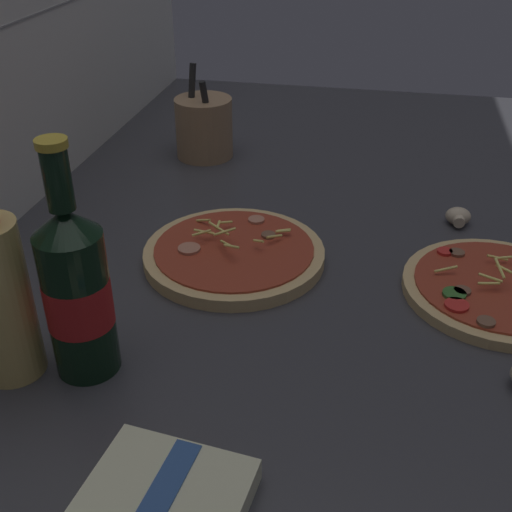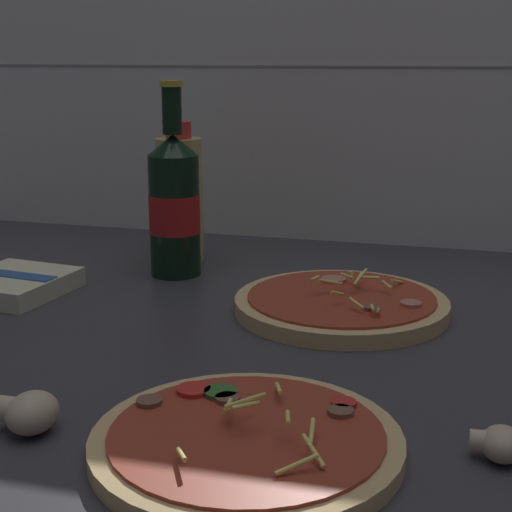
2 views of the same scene
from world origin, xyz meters
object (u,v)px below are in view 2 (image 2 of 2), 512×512
object	(u,v)px
pizza_near	(246,441)
beer_bottle	(174,203)
mushroom_left	(29,412)
dish_towel	(14,284)
oil_bottle	(180,197)
mushroom_right	(499,444)
pizza_far	(341,304)

from	to	relation	value
pizza_near	beer_bottle	xyz separation A→B (cm)	(-23.23, 45.04, 9.03)
mushroom_left	dish_towel	distance (cm)	39.42
beer_bottle	dish_towel	bearing A→B (deg)	-139.58
beer_bottle	mushroom_left	world-z (taller)	beer_bottle
beer_bottle	oil_bottle	size ratio (longest dim) A/B	1.29
dish_towel	beer_bottle	bearing A→B (deg)	40.42
mushroom_right	dish_towel	distance (cm)	64.17
mushroom_left	dish_towel	world-z (taller)	mushroom_left
mushroom_left	mushroom_right	bearing A→B (deg)	8.43
pizza_far	mushroom_left	size ratio (longest dim) A/B	4.98
mushroom_left	mushroom_right	size ratio (longest dim) A/B	1.26
pizza_far	dish_towel	bearing A→B (deg)	-175.01
pizza_far	pizza_near	bearing A→B (deg)	-92.36
beer_bottle	mushroom_left	xyz separation A→B (cm)	(5.68, -46.61, -8.20)
pizza_far	dish_towel	distance (cm)	41.20
oil_bottle	dish_towel	world-z (taller)	oil_bottle
pizza_near	mushroom_left	bearing A→B (deg)	-174.88
oil_bottle	mushroom_left	size ratio (longest dim) A/B	4.03
pizza_far	mushroom_right	size ratio (longest dim) A/B	6.29
pizza_near	mushroom_right	distance (cm)	18.84
pizza_near	oil_bottle	world-z (taller)	oil_bottle
beer_bottle	dish_towel	world-z (taller)	beer_bottle
pizza_near	pizza_far	xyz separation A→B (cm)	(1.43, 34.67, 0.18)
oil_bottle	mushroom_left	world-z (taller)	oil_bottle
pizza_far	oil_bottle	world-z (taller)	oil_bottle
mushroom_left	pizza_near	bearing A→B (deg)	5.12
beer_bottle	oil_bottle	bearing A→B (deg)	105.55
oil_bottle	dish_towel	bearing A→B (deg)	-123.49
beer_bottle	oil_bottle	xyz separation A→B (cm)	(-2.12, 7.61, -0.60)
pizza_near	dish_towel	size ratio (longest dim) A/B	1.62
oil_bottle	mushroom_right	distance (cm)	66.12
pizza_near	pizza_far	size ratio (longest dim) A/B	0.96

